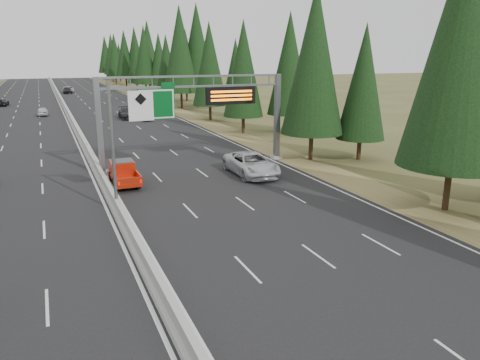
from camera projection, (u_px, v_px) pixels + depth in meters
name	position (u px, v px, depth m)	size (l,w,h in m)	color
road	(67.00, 113.00, 78.08)	(32.00, 260.00, 0.08)	black
shoulder_right	(171.00, 109.00, 84.74)	(3.60, 260.00, 0.06)	olive
median_barrier	(67.00, 111.00, 77.99)	(0.70, 260.00, 0.85)	#9A9994
sign_gantry	(202.00, 106.00, 39.88)	(16.75, 0.98, 7.80)	slate
hov_sign_pole	(122.00, 138.00, 28.08)	(2.80, 0.50, 8.00)	slate
tree_row_right	(196.00, 56.00, 81.25)	(11.98, 241.74, 18.66)	black
silver_minivan	(251.00, 164.00, 37.87)	(2.97, 6.45, 1.79)	silver
red_pickup	(123.00, 171.00, 35.45)	(1.80, 5.04, 1.64)	black
car_ahead_green	(145.00, 115.00, 69.75)	(1.72, 4.29, 1.46)	#13532E
car_ahead_dkred	(162.00, 109.00, 77.11)	(1.60, 4.59, 1.51)	#540C11
car_ahead_dkgrey	(127.00, 113.00, 71.64)	(2.28, 5.62, 1.63)	black
car_ahead_white	(68.00, 89.00, 121.47)	(2.51, 5.45, 1.51)	silver
car_ahead_far	(67.00, 90.00, 117.65)	(1.95, 4.84, 1.65)	black
car_onc_white	(43.00, 111.00, 74.89)	(1.63, 4.05, 1.38)	silver
car_onc_far	(2.00, 102.00, 89.25)	(2.17, 4.71, 1.31)	black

